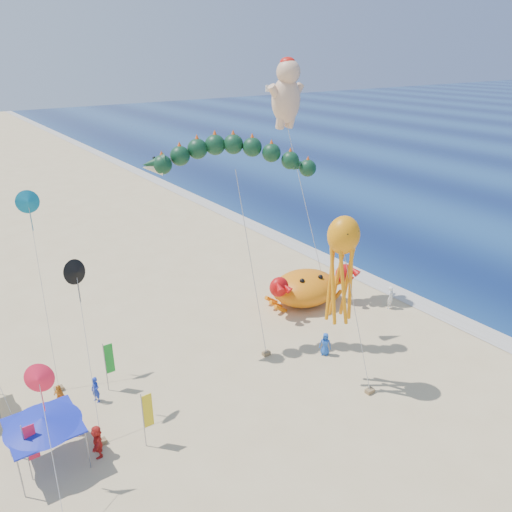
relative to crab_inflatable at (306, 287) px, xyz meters
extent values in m
plane|color=#D1B784|center=(-4.63, -4.57, -1.40)|extent=(320.00, 320.00, 0.00)
plane|color=silver|center=(7.37, -4.57, -1.39)|extent=(320.00, 320.00, 0.00)
ellipsoid|color=orange|center=(0.00, 0.11, -0.12)|extent=(6.09, 5.35, 2.56)
sphere|color=#BD0B0C|center=(-2.87, -0.96, 1.02)|extent=(1.52, 1.52, 1.52)
sphere|color=black|center=(-0.81, -0.78, 1.02)|extent=(0.39, 0.39, 0.39)
sphere|color=#BD0B0C|center=(2.87, -0.96, 1.02)|extent=(1.52, 1.52, 1.52)
sphere|color=black|center=(0.81, -0.78, 1.02)|extent=(0.39, 0.39, 0.39)
cone|color=black|center=(-12.06, -1.26, 11.08)|extent=(1.44, 1.06, 1.17)
cylinder|color=#B2B2B2|center=(-7.06, -2.67, 4.63)|extent=(0.40, 2.87, 11.77)
cube|color=olive|center=(-6.88, -4.08, -1.28)|extent=(0.50, 0.35, 0.25)
ellipsoid|color=#E8B58D|center=(-0.14, 2.86, 13.83)|extent=(2.23, 1.83, 3.27)
sphere|color=#E8B58D|center=(-0.14, 2.65, 15.75)|extent=(1.71, 1.71, 1.71)
ellipsoid|color=red|center=(-0.14, 2.76, 16.35)|extent=(1.11, 1.11, 0.78)
cylinder|color=#B2B2B2|center=(0.83, 1.13, 5.64)|extent=(1.98, 3.51, 13.79)
cube|color=olive|center=(1.79, -0.60, -1.28)|extent=(0.50, 0.35, 0.25)
ellipsoid|color=orange|center=(-5.09, -8.56, 7.98)|extent=(1.86, 1.67, 2.14)
cylinder|color=#B2B2B2|center=(-4.67, -9.65, 3.06)|extent=(0.89, 2.23, 8.63)
cube|color=olive|center=(-4.25, -10.73, -1.28)|extent=(0.50, 0.35, 0.25)
cylinder|color=gray|center=(-22.43, -6.87, -0.30)|extent=(0.06, 0.06, 2.20)
cylinder|color=gray|center=(-19.46, -6.87, -0.30)|extent=(0.06, 0.06, 2.20)
cylinder|color=gray|center=(-22.43, -3.90, -0.30)|extent=(0.06, 0.06, 2.20)
cylinder|color=gray|center=(-19.46, -3.90, -0.30)|extent=(0.06, 0.06, 2.20)
cube|color=#1422B0|center=(-20.94, -5.38, 0.84)|extent=(3.21, 3.21, 0.08)
cone|color=#1422B0|center=(-20.94, -5.38, 1.08)|extent=(3.53, 3.53, 0.45)
cylinder|color=gray|center=(-16.69, -7.09, 0.20)|extent=(0.05, 0.05, 3.20)
cube|color=yellow|center=(-16.41, -7.09, 0.70)|extent=(0.50, 0.04, 1.90)
cylinder|color=gray|center=(-21.92, -6.03, 0.20)|extent=(0.05, 0.05, 3.20)
cube|color=red|center=(-21.64, -6.03, 0.70)|extent=(0.50, 0.04, 1.90)
cylinder|color=gray|center=(-16.65, -1.63, 0.20)|extent=(0.05, 0.05, 3.20)
cube|color=#199628|center=(-16.37, -1.63, 0.70)|extent=(0.50, 0.04, 1.90)
imported|color=red|center=(-19.37, -4.00, -0.62)|extent=(0.86, 0.66, 1.56)
imported|color=white|center=(4.78, -4.46, -0.48)|extent=(0.76, 0.59, 1.84)
imported|color=orange|center=(-19.41, -1.83, -0.56)|extent=(0.75, 1.06, 1.68)
imported|color=blue|center=(-3.69, -6.25, -0.61)|extent=(0.89, 0.91, 1.59)
imported|color=red|center=(-18.84, -6.29, -0.54)|extent=(0.95, 1.68, 1.73)
imported|color=#1E36B2|center=(-17.55, -2.22, -0.61)|extent=(0.57, 0.68, 1.58)
cube|color=olive|center=(-22.16, -3.92, -1.28)|extent=(0.50, 0.35, 0.25)
cone|color=#FF1C3D|center=(-20.93, -6.76, 4.31)|extent=(1.30, 0.51, 1.32)
cylinder|color=#B2B2B2|center=(-20.68, -8.26, 1.48)|extent=(0.55, 3.04, 5.48)
cone|color=black|center=(-17.71, -2.54, 6.89)|extent=(1.30, 0.51, 1.32)
cylinder|color=#B2B2B2|center=(-17.46, -4.04, 2.77)|extent=(0.55, 3.04, 8.06)
cube|color=olive|center=(-17.21, -5.54, -1.28)|extent=(0.50, 0.35, 0.25)
cone|color=#0D708F|center=(-18.39, 2.84, 9.38)|extent=(1.30, 0.51, 1.32)
cylinder|color=#B2B2B2|center=(-18.14, 1.34, 4.01)|extent=(0.55, 3.04, 10.54)
cube|color=olive|center=(-17.89, -0.16, -1.28)|extent=(0.50, 0.35, 0.25)
camera|label=1|loc=(-23.53, -26.37, 17.27)|focal=35.00mm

